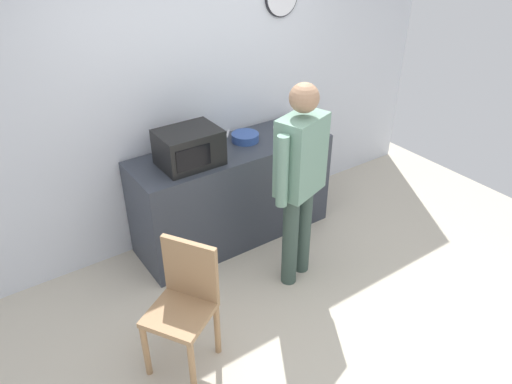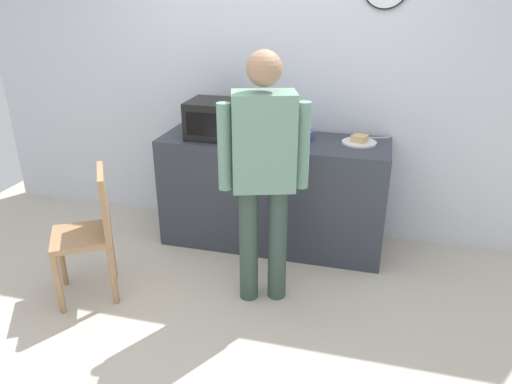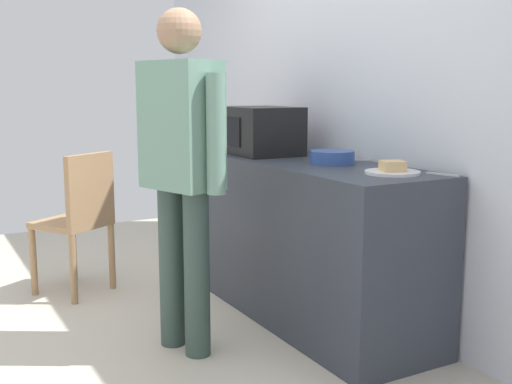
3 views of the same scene
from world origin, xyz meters
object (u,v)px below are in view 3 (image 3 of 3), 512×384
object	(u,v)px
fork_utensil	(359,160)
person_standing	(182,157)
sandwich_plate	(392,170)
wooden_chair	(80,216)
microwave	(260,131)
spoon_utensil	(443,174)
salad_bowl	(332,157)

from	to	relation	value
fork_utensil	person_standing	world-z (taller)	person_standing
sandwich_plate	person_standing	size ratio (longest dim) A/B	0.16
fork_utensil	wooden_chair	size ratio (longest dim) A/B	0.18
microwave	sandwich_plate	world-z (taller)	microwave
spoon_utensil	microwave	bearing A→B (deg)	-166.56
salad_bowl	fork_utensil	xyz separation A→B (m)	(-0.05, 0.22, -0.03)
sandwich_plate	person_standing	distance (m)	1.04
microwave	spoon_utensil	world-z (taller)	microwave
salad_bowl	spoon_utensil	size ratio (longest dim) A/B	1.47
microwave	fork_utensil	bearing A→B (deg)	30.01
sandwich_plate	spoon_utensil	distance (m)	0.24
sandwich_plate	salad_bowl	bearing A→B (deg)	-178.96
spoon_utensil	salad_bowl	bearing A→B (deg)	-163.18
sandwich_plate	spoon_utensil	bearing A→B (deg)	50.96
salad_bowl	microwave	bearing A→B (deg)	-170.13
microwave	person_standing	size ratio (longest dim) A/B	0.29
salad_bowl	sandwich_plate	bearing A→B (deg)	1.04
microwave	fork_utensil	world-z (taller)	microwave
spoon_utensil	sandwich_plate	bearing A→B (deg)	-129.04
spoon_utensil	wooden_chair	bearing A→B (deg)	-145.02
fork_utensil	person_standing	xyz separation A→B (m)	(-0.02, -1.10, 0.08)
salad_bowl	wooden_chair	size ratio (longest dim) A/B	0.27
sandwich_plate	salad_bowl	size ratio (longest dim) A/B	1.08
sandwich_plate	fork_utensil	bearing A→B (deg)	158.09
microwave	sandwich_plate	xyz separation A→B (m)	(1.11, 0.12, -0.13)
microwave	spoon_utensil	distance (m)	1.31
wooden_chair	microwave	bearing A→B (deg)	58.80
sandwich_plate	wooden_chair	bearing A→B (deg)	-146.83
salad_bowl	fork_utensil	distance (m)	0.23
wooden_chair	fork_utensil	bearing A→B (deg)	48.50
microwave	sandwich_plate	bearing A→B (deg)	6.02
salad_bowl	person_standing	distance (m)	0.87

